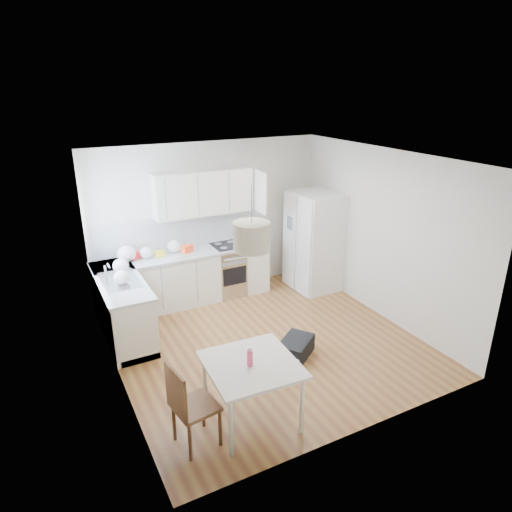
{
  "coord_description": "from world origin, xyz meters",
  "views": [
    {
      "loc": [
        -2.84,
        -5.14,
        3.62
      ],
      "look_at": [
        0.05,
        0.4,
        1.23
      ],
      "focal_mm": 32.0,
      "sensor_mm": 36.0,
      "label": 1
    }
  ],
  "objects": [
    {
      "name": "wall_back",
      "position": [
        0.0,
        2.1,
        1.35
      ],
      "size": [
        4.2,
        0.0,
        4.2
      ],
      "primitive_type": "plane",
      "rotation": [
        1.57,
        0.0,
        0.0
      ],
      "color": "beige",
      "rests_on": "floor"
    },
    {
      "name": "snack_red",
      "position": [
        -1.4,
        1.89,
        0.98
      ],
      "size": [
        0.21,
        0.19,
        0.12
      ],
      "primitive_type": "cube",
      "rotation": [
        0.0,
        0.0,
        0.62
      ],
      "color": "red",
      "rests_on": "counter_back"
    },
    {
      "name": "wall_right",
      "position": [
        2.1,
        0.0,
        1.35
      ],
      "size": [
        0.0,
        4.2,
        4.2
      ],
      "primitive_type": "plane",
      "rotation": [
        1.57,
        0.0,
        -1.57
      ],
      "color": "beige",
      "rests_on": "floor"
    },
    {
      "name": "snack_orange",
      "position": [
        -0.53,
        1.81,
        0.98
      ],
      "size": [
        0.21,
        0.16,
        0.12
      ],
      "primitive_type": "cube",
      "rotation": [
        0.0,
        0.0,
        0.34
      ],
      "color": "#F93C16",
      "rests_on": "counter_back"
    },
    {
      "name": "counter_left",
      "position": [
        -1.8,
        1.2,
        0.9
      ],
      "size": [
        0.64,
        1.82,
        0.04
      ],
      "primitive_type": "cube",
      "color": "silver",
      "rests_on": "cabinets_left"
    },
    {
      "name": "pendant_lamp",
      "position": [
        -0.89,
        -1.31,
        2.18
      ],
      "size": [
        0.45,
        0.45,
        0.29
      ],
      "primitive_type": "cylinder",
      "rotation": [
        0.0,
        0.0,
        0.24
      ],
      "color": "beige",
      "rests_on": "ceiling"
    },
    {
      "name": "refrigerator",
      "position": [
        1.73,
        1.33,
        0.9
      ],
      "size": [
        0.88,
        0.91,
        1.79
      ],
      "primitive_type": null,
      "rotation": [
        0.0,
        0.0,
        0.02
      ],
      "color": "white",
      "rests_on": "floor"
    },
    {
      "name": "snack_yellow",
      "position": [
        -1.01,
        1.82,
        0.97
      ],
      "size": [
        0.16,
        0.11,
        0.1
      ],
      "primitive_type": "cube",
      "rotation": [
        0.0,
        0.0,
        0.1
      ],
      "color": "yellow",
      "rests_on": "counter_back"
    },
    {
      "name": "grocery_bag_c",
      "position": [
        -0.73,
        1.89,
        1.03
      ],
      "size": [
        0.24,
        0.2,
        0.22
      ],
      "primitive_type": "ellipsoid",
      "color": "white",
      "rests_on": "counter_back"
    },
    {
      "name": "backsplash_back",
      "position": [
        -0.6,
        2.09,
        1.21
      ],
      "size": [
        3.0,
        0.01,
        0.58
      ],
      "primitive_type": "cube",
      "color": "silver",
      "rests_on": "wall_back"
    },
    {
      "name": "counter_back",
      "position": [
        -0.6,
        1.8,
        0.9
      ],
      "size": [
        3.02,
        0.64,
        0.04
      ],
      "primitive_type": "cube",
      "color": "silver",
      "rests_on": "cabinets_back"
    },
    {
      "name": "backsplash_left",
      "position": [
        -2.09,
        1.2,
        1.21
      ],
      "size": [
        0.01,
        1.8,
        0.58
      ],
      "primitive_type": "cube",
      "color": "silver",
      "rests_on": "wall_left"
    },
    {
      "name": "grocery_bag_d",
      "position": [
        -1.71,
        1.44,
        1.03
      ],
      "size": [
        0.24,
        0.21,
        0.22
      ],
      "primitive_type": "ellipsoid",
      "color": "white",
      "rests_on": "counter_back"
    },
    {
      "name": "grocery_bag_e",
      "position": [
        -1.79,
        1.0,
        1.02
      ],
      "size": [
        0.23,
        0.19,
        0.21
      ],
      "primitive_type": "ellipsoid",
      "color": "white",
      "rests_on": "counter_left"
    },
    {
      "name": "floor",
      "position": [
        0.0,
        0.0,
        0.0
      ],
      "size": [
        4.2,
        4.2,
        0.0
      ],
      "primitive_type": "plane",
      "color": "brown",
      "rests_on": "ground"
    },
    {
      "name": "ceiling",
      "position": [
        0.0,
        0.0,
        2.7
      ],
      "size": [
        4.2,
        4.2,
        0.0
      ],
      "primitive_type": "plane",
      "rotation": [
        3.14,
        0.0,
        0.0
      ],
      "color": "white",
      "rests_on": "wall_back"
    },
    {
      "name": "cabinets_back",
      "position": [
        -0.6,
        1.8,
        0.44
      ],
      "size": [
        3.0,
        0.6,
        0.88
      ],
      "primitive_type": "cube",
      "color": "white",
      "rests_on": "floor"
    },
    {
      "name": "upper_cabinets",
      "position": [
        -0.15,
        1.94,
        1.88
      ],
      "size": [
        1.7,
        0.32,
        0.75
      ],
      "primitive_type": "cube",
      "color": "white",
      "rests_on": "wall_back"
    },
    {
      "name": "wall_left",
      "position": [
        -2.1,
        0.0,
        1.35
      ],
      "size": [
        0.0,
        4.2,
        4.2
      ],
      "primitive_type": "plane",
      "rotation": [
        1.57,
        0.0,
        1.57
      ],
      "color": "beige",
      "rests_on": "floor"
    },
    {
      "name": "grocery_bag_b",
      "position": [
        -1.22,
        1.84,
        1.02
      ],
      "size": [
        0.22,
        0.19,
        0.2
      ],
      "primitive_type": "ellipsoid",
      "color": "white",
      "rests_on": "counter_back"
    },
    {
      "name": "dining_chair",
      "position": [
        -1.61,
        -1.43,
        0.5
      ],
      "size": [
        0.48,
        0.48,
        1.0
      ],
      "primitive_type": null,
      "rotation": [
        0.0,
        0.0,
        0.15
      ],
      "color": "#482915",
      "rests_on": "floor"
    },
    {
      "name": "cabinets_left",
      "position": [
        -1.8,
        1.2,
        0.44
      ],
      "size": [
        0.6,
        1.8,
        0.88
      ],
      "primitive_type": "cube",
      "color": "white",
      "rests_on": "floor"
    },
    {
      "name": "range_oven",
      "position": [
        0.2,
        1.8,
        0.44
      ],
      "size": [
        0.5,
        0.61,
        0.88
      ],
      "primitive_type": null,
      "color": "#B3B5B8",
      "rests_on": "floor"
    },
    {
      "name": "grocery_bag_a",
      "position": [
        -1.54,
        1.83,
        1.05
      ],
      "size": [
        0.3,
        0.25,
        0.27
      ],
      "primitive_type": "ellipsoid",
      "color": "white",
      "rests_on": "counter_back"
    },
    {
      "name": "dining_table",
      "position": [
        -0.94,
        -1.4,
        0.68
      ],
      "size": [
        1.02,
        1.02,
        0.77
      ],
      "rotation": [
        0.0,
        0.0,
        -0.05
      ],
      "color": "beige",
      "rests_on": "floor"
    },
    {
      "name": "sink",
      "position": [
        -1.8,
        1.15,
        0.92
      ],
      "size": [
        0.5,
        0.8,
        0.16
      ],
      "primitive_type": null,
      "color": "#B3B5B8",
      "rests_on": "counter_left"
    },
    {
      "name": "gym_bag",
      "position": [
        0.2,
        -0.51,
        0.13
      ],
      "size": [
        0.67,
        0.62,
        0.26
      ],
      "primitive_type": "cube",
      "rotation": [
        0.0,
        0.0,
        0.62
      ],
      "color": "black",
      "rests_on": "floor"
    },
    {
      "name": "window_glassblock",
      "position": [
        -2.09,
        1.15,
        1.75
      ],
      "size": [
        0.02,
        1.0,
        1.0
      ],
      "primitive_type": "cube",
      "color": "#BFE0F9",
      "rests_on": "wall_left"
    },
    {
      "name": "drink_bottle",
      "position": [
        -0.98,
        -1.42,
        0.88
      ],
      "size": [
        0.07,
        0.07,
        0.22
      ],
      "primitive_type": "cylinder",
      "rotation": [
        0.0,
        0.0,
        -0.15
      ],
      "color": "#E13E69",
      "rests_on": "dining_table"
    }
  ]
}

